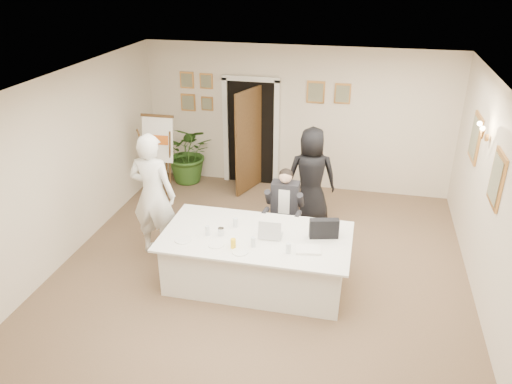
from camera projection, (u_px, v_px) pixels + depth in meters
The scene contains 27 objects.
floor at pixel (257, 282), 7.20m from camera, with size 7.00×7.00×0.00m, color brown.
ceiling at pixel (257, 90), 6.00m from camera, with size 6.00×7.00×0.02m, color white.
wall_back at pixel (296, 119), 9.68m from camera, with size 6.00×0.10×2.80m, color beige.
wall_left at pixel (54, 175), 7.20m from camera, with size 0.10×7.00×2.80m, color beige.
wall_right at pixel (499, 219), 6.00m from camera, with size 0.10×7.00×2.80m, color beige.
doorway at pixel (250, 136), 9.86m from camera, with size 1.14×0.86×2.20m.
pictures_back_wall at pixel (256, 94), 9.63m from camera, with size 3.40×0.06×0.80m, color #CE8F46, non-canonical shape.
pictures_right_wall at pixel (484, 156), 6.91m from camera, with size 0.06×2.20×0.80m, color #CE8F46, non-canonical shape.
wall_sconce at pixel (484, 132), 6.78m from camera, with size 0.20×0.30×0.24m, color #BD7F3C, non-canonical shape.
conference_table at pixel (256, 259), 7.04m from camera, with size 2.60×1.39×0.78m.
seated_man at pixel (284, 209), 7.82m from camera, with size 0.58×0.62×1.35m, color black, non-canonical shape.
flip_chart at pixel (162, 163), 9.30m from camera, with size 0.58×0.37×1.67m.
standing_man at pixel (153, 195), 7.57m from camera, with size 0.72×0.47×1.96m, color white.
standing_woman at pixel (311, 177), 8.49m from camera, with size 0.84×0.55×1.72m, color black.
potted_palm at pixel (189, 153), 10.18m from camera, with size 1.13×0.98×1.25m, color #2C531B.
laptop at pixel (271, 227), 6.81m from camera, with size 0.31×0.34×0.28m, color #B7BABC, non-canonical shape.
laptop_bag at pixel (324, 229), 6.77m from camera, with size 0.40×0.11×0.28m, color black.
paper_stack at pixel (308, 250), 6.51m from camera, with size 0.32×0.23×0.03m, color white.
plate_left at pixel (183, 240), 6.75m from camera, with size 0.23×0.23×0.01m, color white.
plate_mid at pixel (216, 245), 6.64m from camera, with size 0.21×0.21×0.01m, color white.
plate_near at pixel (240, 252), 6.48m from camera, with size 0.22×0.22×0.01m, color white.
glass_a at pixel (207, 231), 6.86m from camera, with size 0.06×0.06×0.14m, color silver.
glass_b at pixel (253, 242), 6.58m from camera, with size 0.06×0.06×0.14m, color silver.
glass_c at pixel (288, 248), 6.44m from camera, with size 0.07×0.07×0.14m, color silver.
glass_d at pixel (235, 223), 7.07m from camera, with size 0.07×0.07×0.14m, color silver.
oj_glass at pixel (233, 243), 6.56m from camera, with size 0.07×0.07×0.13m, color yellow.
steel_jug at pixel (221, 232), 6.86m from camera, with size 0.09×0.09×0.11m, color silver.
Camera 1 is at (1.31, -5.80, 4.26)m, focal length 35.00 mm.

